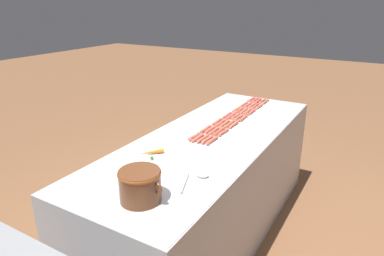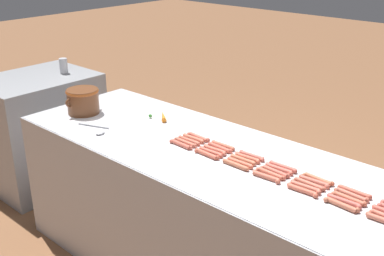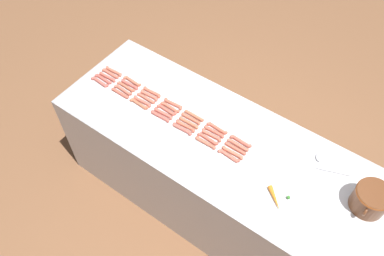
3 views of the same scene
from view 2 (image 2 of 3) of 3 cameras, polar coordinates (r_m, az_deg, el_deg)
griddle_counter at (r=2.88m, az=1.25°, el=-10.46°), size 0.87×2.45×0.88m
back_cabinet at (r=4.18m, az=-17.69°, el=-0.30°), size 0.89×0.70×0.94m
hot_dog_1 at (r=2.21m, az=17.57°, el=-8.82°), size 0.03×0.17×0.02m
hot_dog_2 at (r=2.28m, az=13.14°, el=-7.30°), size 0.03×0.17×0.02m
hot_dog_3 at (r=2.37m, az=8.93°, el=-5.81°), size 0.04×0.17×0.02m
hot_dog_4 at (r=2.46m, az=5.28°, el=-4.44°), size 0.03×0.17×0.02m
hot_dog_5 at (r=2.57m, az=1.79°, el=-3.17°), size 0.03×0.17×0.02m
hot_dog_6 at (r=2.69m, az=-1.35°, el=-1.99°), size 0.03×0.17×0.02m
hot_dog_8 at (r=2.24m, az=17.86°, el=-8.39°), size 0.03×0.17×0.02m
hot_dog_9 at (r=2.31m, az=13.53°, el=-6.93°), size 0.03×0.17×0.02m
hot_dog_10 at (r=2.40m, az=9.44°, el=-5.45°), size 0.03×0.17×0.02m
hot_dog_11 at (r=2.49m, az=5.82°, el=-4.19°), size 0.03×0.17×0.02m
hot_dog_12 at (r=2.60m, az=2.30°, el=-2.91°), size 0.03×0.17×0.02m
hot_dog_13 at (r=2.71m, az=-0.80°, el=-1.75°), size 0.03×0.17×0.02m
hot_dog_15 at (r=2.27m, az=18.39°, el=-8.09°), size 0.03×0.17×0.02m
hot_dog_16 at (r=2.34m, az=13.97°, el=-6.59°), size 0.03×0.17×0.02m
hot_dog_17 at (r=2.42m, az=9.99°, el=-5.20°), size 0.03×0.17×0.02m
hot_dog_18 at (r=2.52m, az=6.17°, el=-3.83°), size 0.03×0.17×0.02m
hot_dog_19 at (r=2.62m, az=2.78°, el=-2.64°), size 0.03×0.17×0.02m
hot_dog_20 at (r=2.74m, az=-0.34°, el=-1.53°), size 0.03×0.17×0.02m
hot_dog_22 at (r=2.30m, az=18.65°, el=-7.66°), size 0.03×0.17×0.02m
hot_dog_23 at (r=2.37m, az=14.51°, el=-6.25°), size 0.03×0.17×0.02m
hot_dog_24 at (r=2.45m, az=10.45°, el=-4.87°), size 0.03×0.17×0.02m
hot_dog_25 at (r=2.55m, az=6.69°, el=-3.58°), size 0.03×0.17×0.02m
hot_dog_26 at (r=2.65m, az=3.38°, el=-2.39°), size 0.03×0.17×0.02m
hot_dog_27 at (r=2.76m, az=0.17°, el=-1.26°), size 0.03×0.17×0.02m
hot_dog_29 at (r=2.33m, az=18.99°, el=-7.29°), size 0.03×0.17×0.02m
hot_dog_30 at (r=2.39m, az=14.95°, el=-5.99°), size 0.03×0.17×0.02m
hot_dog_31 at (r=2.48m, az=10.91°, el=-4.61°), size 0.03×0.17×0.02m
hot_dog_32 at (r=2.57m, az=7.21°, el=-3.33°), size 0.03×0.17×0.02m
hot_dog_33 at (r=2.68m, az=3.76°, el=-2.11°), size 0.03×0.17×0.02m
hot_dog_34 at (r=2.78m, az=0.76°, el=-1.09°), size 0.03×0.17×0.02m
bean_pot at (r=3.25m, az=-13.01°, el=3.33°), size 0.27×0.22×0.17m
serving_spoon at (r=2.95m, az=-11.27°, el=-0.26°), size 0.13×0.26×0.02m
carrot at (r=3.11m, az=-3.59°, el=1.47°), size 0.14×0.15×0.03m
soda_can at (r=4.07m, az=-15.22°, el=7.25°), size 0.07×0.07×0.13m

